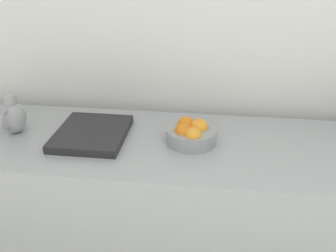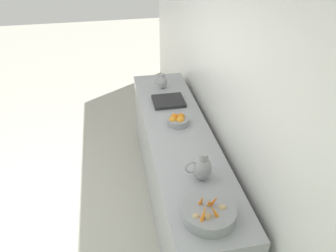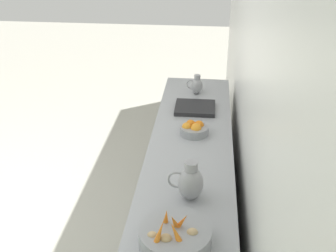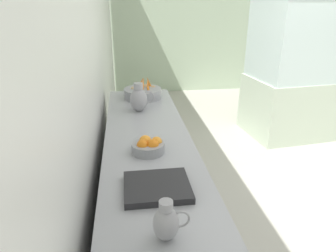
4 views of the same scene
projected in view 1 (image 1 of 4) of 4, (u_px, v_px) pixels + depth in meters
prep_counter at (219, 227)px, 1.74m from camera, size 0.61×2.66×0.91m
orange_bowl at (191, 133)px, 1.54m from camera, size 0.22×0.22×0.10m
metal_pitcher_short at (13, 116)px, 1.60m from camera, size 0.15×0.11×0.18m
counter_sink_basin at (92, 133)px, 1.59m from camera, size 0.34×0.30×0.04m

